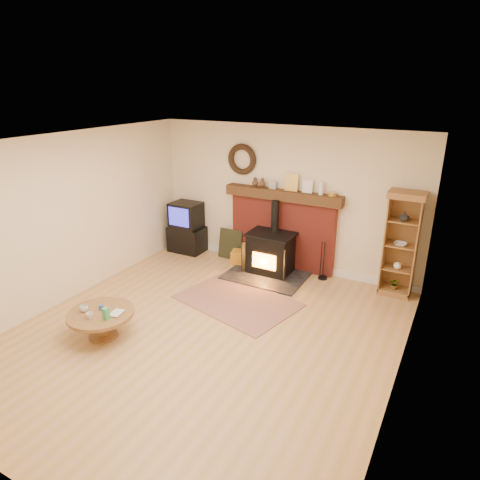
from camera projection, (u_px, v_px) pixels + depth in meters
The scene contains 11 objects.
ground at pixel (204, 334), 5.93m from camera, with size 5.50×5.50×0.00m, color #B38A4A.
room_shell at pixel (203, 214), 5.42m from camera, with size 5.02×5.52×2.61m.
chimney_breast at pixel (282, 226), 7.85m from camera, with size 2.20×0.22×1.78m.
wood_stove at pixel (270, 254), 7.70m from camera, with size 1.40×1.00×1.32m.
area_rug at pixel (237, 301), 6.82m from camera, with size 1.82×1.25×0.01m, color brown.
tv_unit at pixel (187, 228), 8.69m from camera, with size 0.70×0.51×1.03m.
curio_cabinet at pixel (401, 244), 6.79m from camera, with size 0.56×0.40×1.73m.
firelog_box at pixel (243, 258), 8.16m from camera, with size 0.43×0.27×0.27m, color #CFCA14.
leaning_painting at pixel (230, 244), 8.39m from camera, with size 0.49×0.03×0.59m, color black.
fire_tools at pixel (322, 273), 7.56m from camera, with size 0.16×0.16×0.70m.
coffee_table at pixel (101, 317), 5.77m from camera, with size 0.89×0.89×0.54m.
Camera 1 is at (2.87, -4.25, 3.30)m, focal length 32.00 mm.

